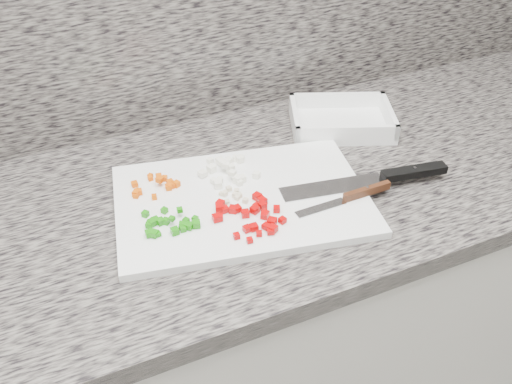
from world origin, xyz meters
The scene contains 11 objects.
cabinet centered at (0.00, 1.44, 0.43)m, with size 3.92×0.62×0.86m, color silver.
countertop centered at (0.00, 1.44, 0.88)m, with size 3.96×0.64×0.04m, color #6A645D.
cutting_board centered at (0.08, 1.39, 0.91)m, with size 0.47×0.31×0.02m, color white.
carrot_pile centered at (-0.06, 1.49, 0.92)m, with size 0.10×0.08×0.02m.
onion_pile centered at (0.08, 1.48, 0.92)m, with size 0.11×0.11×0.02m.
green_pepper_pile centered at (-0.07, 1.37, 0.92)m, with size 0.10×0.08×0.02m.
red_pepper_pile centered at (0.07, 1.33, 0.92)m, with size 0.12×0.13×0.01m.
garlic_pile centered at (0.06, 1.40, 0.92)m, with size 0.06×0.06×0.01m.
chef_knife centered at (0.36, 1.33, 0.92)m, with size 0.34×0.09×0.02m.
paring_knife centered at (0.27, 1.30, 0.92)m, with size 0.20×0.02×0.02m.
tray centered at (0.40, 1.56, 0.92)m, with size 0.27×0.24×0.05m.
Camera 1 is at (-0.25, 0.61, 1.57)m, focal length 40.00 mm.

